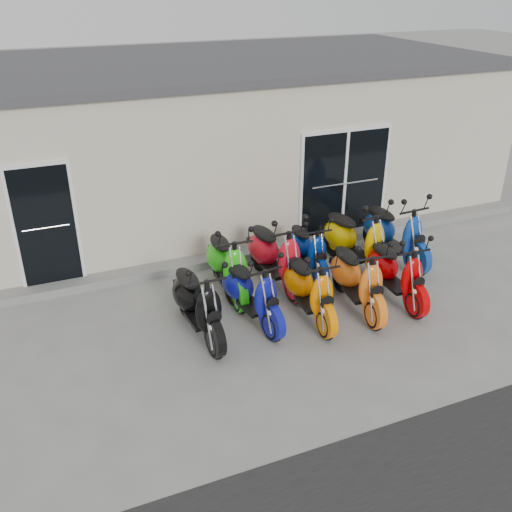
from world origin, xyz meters
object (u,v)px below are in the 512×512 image
at_px(scooter_back_extra, 395,225).
at_px(scooter_back_blue, 308,243).
at_px(scooter_front_black, 197,295).
at_px(scooter_back_yellow, 357,232).
at_px(scooter_back_green, 227,257).
at_px(scooter_front_blue, 251,284).
at_px(scooter_front_orange_b, 358,271).
at_px(scooter_front_orange_a, 309,281).
at_px(scooter_front_red, 397,264).
at_px(scooter_back_red, 275,247).

bearing_deg(scooter_back_extra, scooter_back_blue, 170.55).
xyz_separation_m(scooter_front_black, scooter_back_yellow, (3.37, 0.96, 0.05)).
distance_m(scooter_front_black, scooter_back_green, 1.32).
height_order(scooter_back_yellow, scooter_back_extra, scooter_back_yellow).
distance_m(scooter_front_blue, scooter_back_blue, 1.93).
xyz_separation_m(scooter_front_orange_b, scooter_back_blue, (-0.18, 1.41, -0.08)).
distance_m(scooter_back_green, scooter_back_blue, 1.63).
relative_size(scooter_front_orange_a, scooter_front_orange_b, 0.96).
bearing_deg(scooter_back_blue, scooter_back_green, -171.59).
bearing_deg(scooter_back_yellow, scooter_back_extra, -7.77).
relative_size(scooter_front_red, scooter_back_green, 0.94).
bearing_deg(scooter_front_orange_a, scooter_back_extra, 28.55).
xyz_separation_m(scooter_front_blue, scooter_front_orange_a, (0.90, -0.26, -0.00)).
distance_m(scooter_front_orange_b, scooter_back_extra, 2.01).
height_order(scooter_front_black, scooter_front_red, scooter_front_black).
relative_size(scooter_front_red, scooter_back_blue, 1.09).
bearing_deg(scooter_back_red, scooter_back_extra, -3.84).
xyz_separation_m(scooter_front_orange_b, scooter_front_red, (0.76, -0.00, -0.03)).
distance_m(scooter_back_blue, scooter_back_extra, 1.77).
xyz_separation_m(scooter_front_red, scooter_back_yellow, (-0.03, 1.23, 0.08)).
height_order(scooter_front_blue, scooter_back_yellow, scooter_back_yellow).
bearing_deg(scooter_front_orange_b, scooter_back_blue, 102.73).
bearing_deg(scooter_back_green, scooter_back_yellow, 1.84).
height_order(scooter_back_green, scooter_back_red, scooter_back_red).
relative_size(scooter_front_orange_a, scooter_back_blue, 1.09).
distance_m(scooter_front_orange_b, scooter_back_blue, 1.42).
bearing_deg(scooter_front_red, scooter_front_orange_b, -177.94).
distance_m(scooter_front_orange_a, scooter_front_orange_b, 0.86).
height_order(scooter_front_orange_a, scooter_back_blue, scooter_front_orange_a).
xyz_separation_m(scooter_front_black, scooter_back_blue, (2.46, 1.14, -0.09)).
bearing_deg(scooter_back_red, scooter_front_red, -40.47).
relative_size(scooter_front_orange_a, scooter_back_extra, 0.90).
relative_size(scooter_front_blue, scooter_front_orange_b, 0.97).
height_order(scooter_front_orange_a, scooter_back_extra, scooter_back_extra).
bearing_deg(scooter_back_red, scooter_front_blue, -136.06).
bearing_deg(scooter_front_orange_b, scooter_back_extra, 43.55).
height_order(scooter_front_black, scooter_back_green, scooter_back_green).
height_order(scooter_front_black, scooter_back_red, scooter_back_red).
bearing_deg(scooter_back_extra, scooter_back_yellow, 176.69).
distance_m(scooter_front_black, scooter_back_extra, 4.33).
height_order(scooter_front_orange_b, scooter_back_extra, scooter_back_extra).
xyz_separation_m(scooter_front_red, scooter_back_blue, (-0.94, 1.41, -0.05)).
bearing_deg(scooter_back_extra, scooter_front_black, -170.92).
relative_size(scooter_back_green, scooter_back_yellow, 0.95).
relative_size(scooter_back_blue, scooter_back_extra, 0.83).
height_order(scooter_front_black, scooter_back_extra, scooter_back_extra).
xyz_separation_m(scooter_front_black, scooter_front_red, (3.40, -0.27, -0.03)).
height_order(scooter_back_green, scooter_back_yellow, scooter_back_yellow).
relative_size(scooter_front_black, scooter_back_red, 0.95).
height_order(scooter_front_orange_a, scooter_back_green, scooter_back_green).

